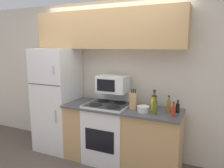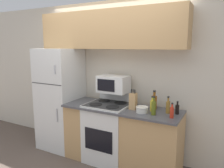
{
  "view_description": "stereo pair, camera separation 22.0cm",
  "coord_description": "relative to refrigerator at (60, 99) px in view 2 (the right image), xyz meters",
  "views": [
    {
      "loc": [
        1.53,
        -2.68,
        1.82
      ],
      "look_at": [
        0.19,
        0.27,
        1.25
      ],
      "focal_mm": 35.0,
      "sensor_mm": 36.0,
      "label": 1
    },
    {
      "loc": [
        1.73,
        -2.58,
        1.82
      ],
      "look_at": [
        0.19,
        0.27,
        1.25
      ],
      "focal_mm": 35.0,
      "sensor_mm": 36.0,
      "label": 2
    }
  ],
  "objects": [
    {
      "name": "lower_cabinets",
      "position": [
        1.23,
        -0.03,
        -0.43
      ],
      "size": [
        1.79,
        0.64,
        0.9
      ],
      "color": "tan",
      "rests_on": "ground_plane"
    },
    {
      "name": "bottle_olive_oil",
      "position": [
        1.77,
        -0.16,
        0.12
      ],
      "size": [
        0.06,
        0.06,
        0.26
      ],
      "color": "#5B6619",
      "rests_on": "lower_cabinets"
    },
    {
      "name": "knife_block",
      "position": [
        1.42,
        -0.04,
        0.14
      ],
      "size": [
        0.1,
        0.1,
        0.3
      ],
      "color": "tan",
      "rests_on": "lower_cabinets"
    },
    {
      "name": "bottle_whiskey",
      "position": [
        1.69,
        0.11,
        0.13
      ],
      "size": [
        0.08,
        0.08,
        0.28
      ],
      "color": "brown",
      "rests_on": "lower_cabinets"
    },
    {
      "name": "bottle_hot_sauce",
      "position": [
        2.02,
        -0.16,
        0.1
      ],
      "size": [
        0.05,
        0.05,
        0.2
      ],
      "color": "red",
      "rests_on": "lower_cabinets"
    },
    {
      "name": "stove",
      "position": [
        1.01,
        -0.04,
        -0.41
      ],
      "size": [
        0.65,
        0.62,
        1.09
      ],
      "color": "white",
      "rests_on": "ground_plane"
    },
    {
      "name": "wall_back",
      "position": [
        0.9,
        0.36,
        0.39
      ],
      "size": [
        8.0,
        0.05,
        2.55
      ],
      "color": "beige",
      "rests_on": "ground_plane"
    },
    {
      "name": "bottle_vinegar",
      "position": [
        1.92,
        0.01,
        0.11
      ],
      "size": [
        0.06,
        0.06,
        0.24
      ],
      "color": "olive",
      "rests_on": "lower_cabinets"
    },
    {
      "name": "upper_cabinets",
      "position": [
        0.9,
        0.17,
        1.18
      ],
      "size": [
        2.46,
        0.34,
        0.59
      ],
      "color": "tan",
      "rests_on": "refrigerator"
    },
    {
      "name": "microwave",
      "position": [
        1.03,
        0.09,
        0.34
      ],
      "size": [
        0.46,
        0.33,
        0.26
      ],
      "color": "white",
      "rests_on": "stove"
    },
    {
      "name": "bowl",
      "position": [
        1.6,
        -0.13,
        0.06
      ],
      "size": [
        0.18,
        0.18,
        0.09
      ],
      "color": "silver",
      "rests_on": "lower_cabinets"
    },
    {
      "name": "ground_plane",
      "position": [
        0.9,
        -0.33,
        -0.89
      ],
      "size": [
        12.0,
        12.0,
        0.0
      ],
      "primitive_type": "plane",
      "color": "brown"
    },
    {
      "name": "refrigerator",
      "position": [
        0.0,
        0.0,
        0.0
      ],
      "size": [
        0.67,
        0.68,
        1.77
      ],
      "color": "white",
      "rests_on": "ground_plane"
    },
    {
      "name": "bottle_soy_sauce",
      "position": [
        2.04,
        0.04,
        0.09
      ],
      "size": [
        0.05,
        0.05,
        0.18
      ],
      "color": "black",
      "rests_on": "lower_cabinets"
    },
    {
      "name": "bottle_cooking_spray",
      "position": [
        1.7,
        -0.01,
        0.1
      ],
      "size": [
        0.06,
        0.06,
        0.22
      ],
      "color": "gold",
      "rests_on": "lower_cabinets"
    }
  ]
}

